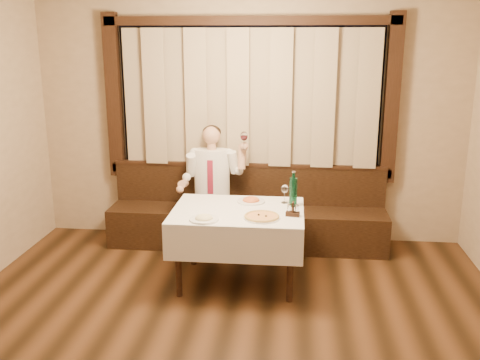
# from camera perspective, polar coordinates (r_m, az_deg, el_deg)

# --- Properties ---
(room) EXTENTS (5.01, 6.01, 2.81)m
(room) POSITION_cam_1_polar(r_m,az_deg,el_deg) (4.29, -1.28, 3.25)
(room) COLOR black
(room) RESTS_ON ground
(banquette) EXTENTS (3.20, 0.61, 0.94)m
(banquette) POSITION_cam_1_polar(r_m,az_deg,el_deg) (6.29, 0.77, -4.14)
(banquette) COLOR black
(banquette) RESTS_ON ground
(dining_table) EXTENTS (1.27, 0.97, 0.76)m
(dining_table) POSITION_cam_1_polar(r_m,az_deg,el_deg) (5.22, -0.23, -4.27)
(dining_table) COLOR black
(dining_table) RESTS_ON ground
(pizza) EXTENTS (0.34, 0.34, 0.04)m
(pizza) POSITION_cam_1_polar(r_m,az_deg,el_deg) (4.94, 2.33, -3.93)
(pizza) COLOR white
(pizza) RESTS_ON dining_table
(pasta_red) EXTENTS (0.28, 0.28, 0.10)m
(pasta_red) POSITION_cam_1_polar(r_m,az_deg,el_deg) (5.41, 1.19, -1.98)
(pasta_red) COLOR white
(pasta_red) RESTS_ON dining_table
(pasta_cream) EXTENTS (0.27, 0.27, 0.09)m
(pasta_cream) POSITION_cam_1_polar(r_m,az_deg,el_deg) (4.89, -3.86, -3.88)
(pasta_cream) COLOR white
(pasta_cream) RESTS_ON dining_table
(green_bottle) EXTENTS (0.08, 0.08, 0.35)m
(green_bottle) POSITION_cam_1_polar(r_m,az_deg,el_deg) (5.28, 5.70, -1.21)
(green_bottle) COLOR #104E2F
(green_bottle) RESTS_ON dining_table
(table_wine_glass) EXTENTS (0.07, 0.07, 0.19)m
(table_wine_glass) POSITION_cam_1_polar(r_m,az_deg,el_deg) (5.37, 4.79, -1.03)
(table_wine_glass) COLOR white
(table_wine_glass) RESTS_ON dining_table
(cruet_caddy) EXTENTS (0.13, 0.08, 0.14)m
(cruet_caddy) POSITION_cam_1_polar(r_m,az_deg,el_deg) (5.01, 5.65, -3.33)
(cruet_caddy) COLOR black
(cruet_caddy) RESTS_ON dining_table
(seated_man) EXTENTS (0.77, 0.58, 1.41)m
(seated_man) POSITION_cam_1_polar(r_m,az_deg,el_deg) (6.11, -3.05, 0.23)
(seated_man) COLOR black
(seated_man) RESTS_ON ground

